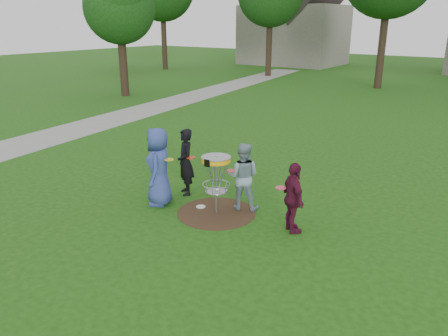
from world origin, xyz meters
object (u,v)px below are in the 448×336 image
Objects in this scene: player_blue at (159,167)px; player_black at (185,162)px; disc_golf_basket at (216,171)px; player_grey at (243,176)px; player_maroon at (293,198)px.

player_blue is 1.11× the size of player_black.
player_blue is 0.86m from player_black.
disc_golf_basket is (1.42, 0.34, 0.09)m from player_blue.
player_blue reaches higher than disc_golf_basket.
player_grey is (1.75, 0.92, -0.14)m from player_blue.
player_blue is 1.98m from player_grey.
player_grey is 1.05× the size of player_maroon.
player_blue is 3.29m from player_maroon.
player_grey is at bearing 84.61° from player_blue.
player_black is at bearing -19.65° from player_grey.
disc_golf_basket is at bearing 70.44° from player_blue.
player_black is 1.06× the size of player_grey.
player_black is at bearing 159.02° from disc_golf_basket.
disc_golf_basket is (-1.82, -0.17, 0.27)m from player_maroon.
player_maroon is (3.24, 0.51, -0.18)m from player_blue.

